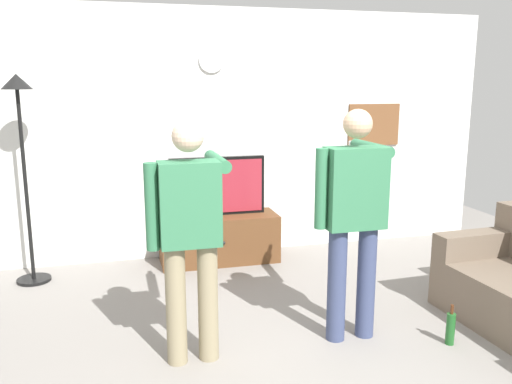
{
  "coord_description": "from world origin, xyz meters",
  "views": [
    {
      "loc": [
        -1.1,
        -2.85,
        1.92
      ],
      "look_at": [
        -0.02,
        1.2,
        1.05
      ],
      "focal_mm": 37.36,
      "sensor_mm": 36.0,
      "label": 1
    }
  ],
  "objects_px": {
    "floor_lamp": "(21,136)",
    "beverage_bottle": "(450,328)",
    "television": "(218,186)",
    "tv_stand": "(219,239)",
    "person_standing_nearer_lamp": "(190,229)",
    "wall_clock": "(211,60)",
    "framed_picture": "(374,125)",
    "person_standing_nearer_couch": "(354,211)"
  },
  "relations": [
    {
      "from": "floor_lamp",
      "to": "person_standing_nearer_lamp",
      "type": "relative_size",
      "value": 1.18
    },
    {
      "from": "television",
      "to": "beverage_bottle",
      "type": "relative_size",
      "value": 3.28
    },
    {
      "from": "tv_stand",
      "to": "person_standing_nearer_couch",
      "type": "relative_size",
      "value": 0.73
    },
    {
      "from": "television",
      "to": "wall_clock",
      "type": "distance_m",
      "value": 1.34
    },
    {
      "from": "framed_picture",
      "to": "beverage_bottle",
      "type": "relative_size",
      "value": 2.07
    },
    {
      "from": "person_standing_nearer_couch",
      "to": "framed_picture",
      "type": "bearing_deg",
      "value": 60.09
    },
    {
      "from": "floor_lamp",
      "to": "beverage_bottle",
      "type": "relative_size",
      "value": 6.4
    },
    {
      "from": "wall_clock",
      "to": "floor_lamp",
      "type": "height_order",
      "value": "wall_clock"
    },
    {
      "from": "floor_lamp",
      "to": "person_standing_nearer_couch",
      "type": "distance_m",
      "value": 3.15
    },
    {
      "from": "framed_picture",
      "to": "person_standing_nearer_lamp",
      "type": "xyz_separation_m",
      "value": [
        -2.52,
        -2.3,
        -0.47
      ]
    },
    {
      "from": "framed_picture",
      "to": "wall_clock",
      "type": "bearing_deg",
      "value": -179.85
    },
    {
      "from": "tv_stand",
      "to": "television",
      "type": "bearing_deg",
      "value": 90.0
    },
    {
      "from": "television",
      "to": "person_standing_nearer_couch",
      "type": "bearing_deg",
      "value": -72.82
    },
    {
      "from": "person_standing_nearer_lamp",
      "to": "person_standing_nearer_couch",
      "type": "bearing_deg",
      "value": 1.5
    },
    {
      "from": "tv_stand",
      "to": "person_standing_nearer_couch",
      "type": "xyz_separation_m",
      "value": [
        0.63,
        -1.98,
        0.73
      ]
    },
    {
      "from": "tv_stand",
      "to": "floor_lamp",
      "type": "distance_m",
      "value": 2.21
    },
    {
      "from": "tv_stand",
      "to": "person_standing_nearer_lamp",
      "type": "distance_m",
      "value": 2.2
    },
    {
      "from": "framed_picture",
      "to": "person_standing_nearer_couch",
      "type": "height_order",
      "value": "person_standing_nearer_couch"
    },
    {
      "from": "person_standing_nearer_lamp",
      "to": "person_standing_nearer_couch",
      "type": "relative_size",
      "value": 0.97
    },
    {
      "from": "television",
      "to": "wall_clock",
      "type": "relative_size",
      "value": 3.78
    },
    {
      "from": "tv_stand",
      "to": "framed_picture",
      "type": "bearing_deg",
      "value": 8.68
    },
    {
      "from": "tv_stand",
      "to": "person_standing_nearer_lamp",
      "type": "height_order",
      "value": "person_standing_nearer_lamp"
    },
    {
      "from": "wall_clock",
      "to": "person_standing_nearer_couch",
      "type": "relative_size",
      "value": 0.16
    },
    {
      "from": "person_standing_nearer_lamp",
      "to": "wall_clock",
      "type": "bearing_deg",
      "value": 75.75
    },
    {
      "from": "television",
      "to": "framed_picture",
      "type": "xyz_separation_m",
      "value": [
        1.93,
        0.25,
        0.6
      ]
    },
    {
      "from": "television",
      "to": "framed_picture",
      "type": "bearing_deg",
      "value": 7.33
    },
    {
      "from": "wall_clock",
      "to": "person_standing_nearer_couch",
      "type": "bearing_deg",
      "value": -74.57
    },
    {
      "from": "television",
      "to": "framed_picture",
      "type": "distance_m",
      "value": 2.04
    },
    {
      "from": "wall_clock",
      "to": "floor_lamp",
      "type": "bearing_deg",
      "value": -167.86
    },
    {
      "from": "television",
      "to": "floor_lamp",
      "type": "height_order",
      "value": "floor_lamp"
    },
    {
      "from": "wall_clock",
      "to": "beverage_bottle",
      "type": "relative_size",
      "value": 0.87
    },
    {
      "from": "tv_stand",
      "to": "wall_clock",
      "type": "bearing_deg",
      "value": 90.0
    },
    {
      "from": "tv_stand",
      "to": "beverage_bottle",
      "type": "xyz_separation_m",
      "value": [
        1.3,
        -2.29,
        -0.13
      ]
    },
    {
      "from": "wall_clock",
      "to": "framed_picture",
      "type": "bearing_deg",
      "value": 0.15
    },
    {
      "from": "television",
      "to": "person_standing_nearer_lamp",
      "type": "distance_m",
      "value": 2.14
    },
    {
      "from": "floor_lamp",
      "to": "beverage_bottle",
      "type": "xyz_separation_m",
      "value": [
        3.17,
        -2.17,
        -1.3
      ]
    },
    {
      "from": "floor_lamp",
      "to": "person_standing_nearer_lamp",
      "type": "distance_m",
      "value": 2.34
    },
    {
      "from": "television",
      "to": "person_standing_nearer_lamp",
      "type": "relative_size",
      "value": 0.61
    },
    {
      "from": "tv_stand",
      "to": "television",
      "type": "xyz_separation_m",
      "value": [
        -0.0,
        0.05,
        0.57
      ]
    },
    {
      "from": "person_standing_nearer_lamp",
      "to": "beverage_bottle",
      "type": "xyz_separation_m",
      "value": [
        1.88,
        -0.28,
        -0.82
      ]
    },
    {
      "from": "framed_picture",
      "to": "person_standing_nearer_couch",
      "type": "relative_size",
      "value": 0.37
    },
    {
      "from": "framed_picture",
      "to": "beverage_bottle",
      "type": "xyz_separation_m",
      "value": [
        -0.63,
        -2.58,
        -1.3
      ]
    }
  ]
}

